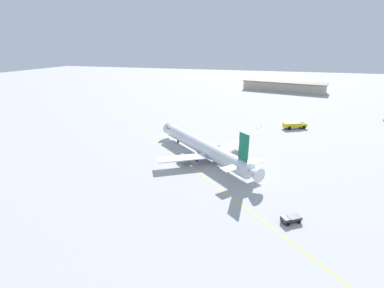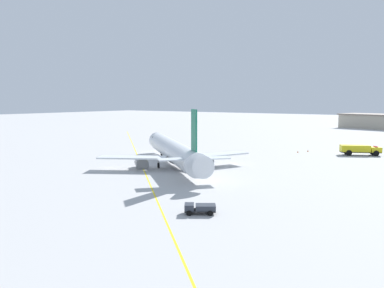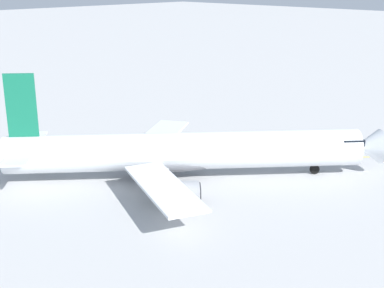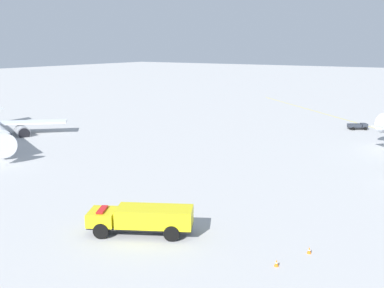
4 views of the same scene
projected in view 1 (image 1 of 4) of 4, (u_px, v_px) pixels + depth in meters
name	position (u px, v px, depth m)	size (l,w,h in m)	color
ground_plane	(206.00, 161.00, 79.23)	(600.00, 600.00, 0.00)	#B2B2B2
airliner_main	(204.00, 148.00, 80.84)	(36.80, 33.01, 12.46)	silver
fire_tender_truck	(294.00, 125.00, 109.30)	(9.65, 6.85, 2.50)	#232326
baggage_truck_truck	(291.00, 219.00, 51.78)	(4.07, 3.55, 1.22)	#232326
terminal_shed	(284.00, 86.00, 198.13)	(59.35, 29.07, 6.77)	#B2A893
taxiway_centreline	(186.00, 163.00, 78.07)	(134.82, 130.51, 0.01)	yellow
safety_cone_near	(257.00, 128.00, 109.79)	(0.36, 0.36, 0.55)	orange
safety_cone_mid	(261.00, 126.00, 112.63)	(0.36, 0.36, 0.55)	orange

